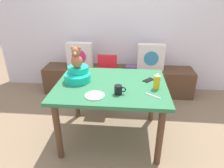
{
  "coord_description": "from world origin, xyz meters",
  "views": [
    {
      "loc": [
        0.19,
        -2.07,
        1.72
      ],
      "look_at": [
        0.0,
        0.1,
        0.69
      ],
      "focal_mm": 32.54,
      "sensor_mm": 36.0,
      "label": 1
    }
  ],
  "objects_px": {
    "infant_seat_teal": "(78,75)",
    "dining_table": "(111,92)",
    "pillow_floral_left": "(80,55)",
    "dinner_plate_near": "(95,96)",
    "pillow_floral_right": "(151,57)",
    "book_stack": "(131,67)",
    "cell_phone": "(149,80)",
    "ketchup_bottle": "(157,81)",
    "coffee_mug": "(118,90)",
    "teddy_bear": "(77,58)",
    "highchair": "(106,74)"
  },
  "relations": [
    {
      "from": "dinner_plate_near",
      "to": "highchair",
      "type": "bearing_deg",
      "value": 90.52
    },
    {
      "from": "book_stack",
      "to": "coffee_mug",
      "type": "distance_m",
      "value": 1.52
    },
    {
      "from": "pillow_floral_left",
      "to": "cell_phone",
      "type": "distance_m",
      "value": 1.54
    },
    {
      "from": "dining_table",
      "to": "infant_seat_teal",
      "type": "height_order",
      "value": "infant_seat_teal"
    },
    {
      "from": "infant_seat_teal",
      "to": "ketchup_bottle",
      "type": "height_order",
      "value": "ketchup_bottle"
    },
    {
      "from": "pillow_floral_right",
      "to": "highchair",
      "type": "height_order",
      "value": "pillow_floral_right"
    },
    {
      "from": "pillow_floral_right",
      "to": "dining_table",
      "type": "height_order",
      "value": "pillow_floral_right"
    },
    {
      "from": "teddy_bear",
      "to": "dinner_plate_near",
      "type": "bearing_deg",
      "value": -54.88
    },
    {
      "from": "teddy_bear",
      "to": "cell_phone",
      "type": "distance_m",
      "value": 0.87
    },
    {
      "from": "cell_phone",
      "to": "infant_seat_teal",
      "type": "bearing_deg",
      "value": 46.68
    },
    {
      "from": "dinner_plate_near",
      "to": "teddy_bear",
      "type": "bearing_deg",
      "value": 125.12
    },
    {
      "from": "pillow_floral_left",
      "to": "highchair",
      "type": "xyz_separation_m",
      "value": [
        0.5,
        -0.42,
        -0.16
      ]
    },
    {
      "from": "dining_table",
      "to": "cell_phone",
      "type": "height_order",
      "value": "cell_phone"
    },
    {
      "from": "coffee_mug",
      "to": "highchair",
      "type": "bearing_deg",
      "value": 103.25
    },
    {
      "from": "dining_table",
      "to": "pillow_floral_right",
      "type": "bearing_deg",
      "value": 65.66
    },
    {
      "from": "book_stack",
      "to": "cell_phone",
      "type": "height_order",
      "value": "cell_phone"
    },
    {
      "from": "teddy_bear",
      "to": "dinner_plate_near",
      "type": "relative_size",
      "value": 1.25
    },
    {
      "from": "highchair",
      "to": "cell_phone",
      "type": "xyz_separation_m",
      "value": [
        0.58,
        -0.68,
        0.22
      ]
    },
    {
      "from": "dining_table",
      "to": "cell_phone",
      "type": "relative_size",
      "value": 8.65
    },
    {
      "from": "dining_table",
      "to": "ketchup_bottle",
      "type": "xyz_separation_m",
      "value": [
        0.49,
        -0.08,
        0.19
      ]
    },
    {
      "from": "highchair",
      "to": "coffee_mug",
      "type": "bearing_deg",
      "value": -76.75
    },
    {
      "from": "ketchup_bottle",
      "to": "cell_phone",
      "type": "bearing_deg",
      "value": 107.14
    },
    {
      "from": "ketchup_bottle",
      "to": "cell_phone",
      "type": "distance_m",
      "value": 0.24
    },
    {
      "from": "pillow_floral_left",
      "to": "dinner_plate_near",
      "type": "xyz_separation_m",
      "value": [
        0.51,
        -1.53,
        0.07
      ]
    },
    {
      "from": "pillow_floral_left",
      "to": "teddy_bear",
      "type": "height_order",
      "value": "teddy_bear"
    },
    {
      "from": "coffee_mug",
      "to": "cell_phone",
      "type": "bearing_deg",
      "value": 47.88
    },
    {
      "from": "pillow_floral_right",
      "to": "cell_phone",
      "type": "height_order",
      "value": "pillow_floral_right"
    },
    {
      "from": "dining_table",
      "to": "dinner_plate_near",
      "type": "distance_m",
      "value": 0.35
    },
    {
      "from": "book_stack",
      "to": "teddy_bear",
      "type": "distance_m",
      "value": 1.44
    },
    {
      "from": "infant_seat_teal",
      "to": "cell_phone",
      "type": "distance_m",
      "value": 0.83
    },
    {
      "from": "infant_seat_teal",
      "to": "coffee_mug",
      "type": "height_order",
      "value": "infant_seat_teal"
    },
    {
      "from": "coffee_mug",
      "to": "dinner_plate_near",
      "type": "height_order",
      "value": "coffee_mug"
    },
    {
      "from": "book_stack",
      "to": "infant_seat_teal",
      "type": "bearing_deg",
      "value": -118.05
    },
    {
      "from": "book_stack",
      "to": "dinner_plate_near",
      "type": "bearing_deg",
      "value": -103.68
    },
    {
      "from": "teddy_bear",
      "to": "infant_seat_teal",
      "type": "bearing_deg",
      "value": 90.0
    },
    {
      "from": "pillow_floral_left",
      "to": "book_stack",
      "type": "xyz_separation_m",
      "value": [
        0.89,
        0.02,
        -0.19
      ]
    },
    {
      "from": "book_stack",
      "to": "cell_phone",
      "type": "bearing_deg",
      "value": -80.18
    },
    {
      "from": "pillow_floral_left",
      "to": "ketchup_bottle",
      "type": "distance_m",
      "value": 1.74
    },
    {
      "from": "pillow_floral_right",
      "to": "dining_table",
      "type": "bearing_deg",
      "value": -114.34
    },
    {
      "from": "cell_phone",
      "to": "dining_table",
      "type": "bearing_deg",
      "value": 58.59
    },
    {
      "from": "ketchup_bottle",
      "to": "dinner_plate_near",
      "type": "xyz_separation_m",
      "value": [
        -0.63,
        -0.22,
        -0.08
      ]
    },
    {
      "from": "teddy_bear",
      "to": "dinner_plate_near",
      "type": "xyz_separation_m",
      "value": [
        0.25,
        -0.36,
        -0.27
      ]
    },
    {
      "from": "ketchup_bottle",
      "to": "cell_phone",
      "type": "relative_size",
      "value": 1.28
    },
    {
      "from": "infant_seat_teal",
      "to": "dining_table",
      "type": "bearing_deg",
      "value": -8.39
    },
    {
      "from": "pillow_floral_right",
      "to": "cell_phone",
      "type": "distance_m",
      "value": 1.1
    },
    {
      "from": "pillow_floral_left",
      "to": "dinner_plate_near",
      "type": "distance_m",
      "value": 1.61
    },
    {
      "from": "pillow_floral_right",
      "to": "cell_phone",
      "type": "relative_size",
      "value": 3.06
    },
    {
      "from": "highchair",
      "to": "coffee_mug",
      "type": "xyz_separation_m",
      "value": [
        0.25,
        -1.04,
        0.27
      ]
    },
    {
      "from": "infant_seat_teal",
      "to": "pillow_floral_left",
      "type": "bearing_deg",
      "value": 102.49
    },
    {
      "from": "dining_table",
      "to": "coffee_mug",
      "type": "height_order",
      "value": "coffee_mug"
    }
  ]
}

